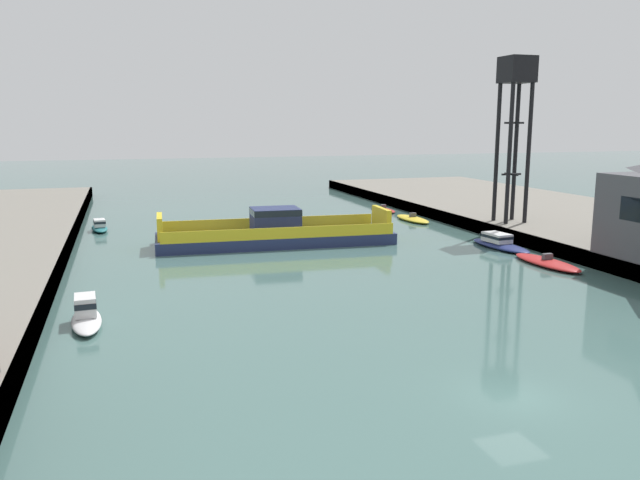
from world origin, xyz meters
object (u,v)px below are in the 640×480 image
object	(u,v)px
moored_boat_near_right	(383,210)
moored_boat_far_right	(86,314)
chain_ferry	(275,233)
moored_boat_near_left	(547,262)
moored_boat_far_left	(100,227)
moored_boat_mid_left	(499,243)
crane_tower	(516,97)
moored_boat_upstream_a	(413,219)

from	to	relation	value
moored_boat_near_right	moored_boat_far_right	size ratio (longest dim) A/B	1.03
chain_ferry	moored_boat_far_right	bearing A→B (deg)	-127.91
chain_ferry	moored_boat_near_left	xyz separation A→B (m)	(19.89, -16.56, -0.82)
chain_ferry	moored_boat_far_left	bearing A→B (deg)	142.00
chain_ferry	moored_boat_far_right	xyz separation A→B (m)	(-16.98, -21.79, -0.45)
moored_boat_mid_left	crane_tower	bearing A→B (deg)	50.54
chain_ferry	moored_boat_far_left	distance (m)	21.83
moored_boat_mid_left	moored_boat_upstream_a	world-z (taller)	moored_boat_mid_left
crane_tower	moored_boat_near_left	bearing A→B (deg)	-112.23
moored_boat_near_left	moored_boat_mid_left	bearing A→B (deg)	87.17
moored_boat_near_right	crane_tower	distance (m)	25.92
moored_boat_far_left	moored_boat_upstream_a	size ratio (longest dim) A/B	0.74
moored_boat_near_right	moored_boat_mid_left	bearing A→B (deg)	-88.85
moored_boat_far_left	moored_boat_far_right	xyz separation A→B (m)	(0.22, -35.23, 0.14)
moored_boat_near_right	moored_boat_far_right	bearing A→B (deg)	-132.28
moored_boat_mid_left	crane_tower	xyz separation A→B (m)	(5.57, 6.76, 14.24)
moored_boat_near_left	moored_boat_far_left	world-z (taller)	moored_boat_far_left
moored_boat_far_right	crane_tower	size ratio (longest dim) A/B	0.33
crane_tower	moored_boat_mid_left	bearing A→B (deg)	-129.46
moored_boat_near_left	moored_boat_near_right	bearing A→B (deg)	90.27
moored_boat_near_left	crane_tower	xyz separation A→B (m)	(5.95, 14.56, 14.49)
moored_boat_near_left	chain_ferry	bearing A→B (deg)	140.21
moored_boat_mid_left	crane_tower	size ratio (longest dim) A/B	0.46
chain_ferry	moored_boat_mid_left	distance (m)	22.10
moored_boat_far_left	crane_tower	bearing A→B (deg)	-19.74
moored_boat_mid_left	moored_boat_far_right	world-z (taller)	moored_boat_far_right
moored_boat_near_right	crane_tower	size ratio (longest dim) A/B	0.34
moored_boat_upstream_a	moored_boat_mid_left	bearing A→B (deg)	-88.60
moored_boat_near_left	crane_tower	distance (m)	21.38
chain_ferry	moored_boat_far_left	xyz separation A→B (m)	(-17.20, 13.44, -0.58)
moored_boat_mid_left	moored_boat_far_left	world-z (taller)	moored_boat_mid_left
crane_tower	moored_boat_upstream_a	bearing A→B (deg)	117.53
moored_boat_near_right	moored_boat_upstream_a	bearing A→B (deg)	-89.36
moored_boat_near_right	moored_boat_mid_left	size ratio (longest dim) A/B	0.74
moored_boat_near_left	moored_boat_upstream_a	world-z (taller)	moored_boat_near_left
moored_boat_near_left	moored_boat_near_right	size ratio (longest dim) A/B	1.33
moored_boat_far_left	crane_tower	distance (m)	47.89
moored_boat_near_right	moored_boat_far_left	size ratio (longest dim) A/B	1.09
moored_boat_near_left	crane_tower	size ratio (longest dim) A/B	0.45
moored_boat_far_left	moored_boat_upstream_a	xyz separation A→B (m)	(37.02, -3.91, -0.24)
moored_boat_mid_left	moored_boat_far_right	xyz separation A→B (m)	(-37.25, -13.03, 0.12)
moored_boat_mid_left	moored_boat_far_right	size ratio (longest dim) A/B	1.40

